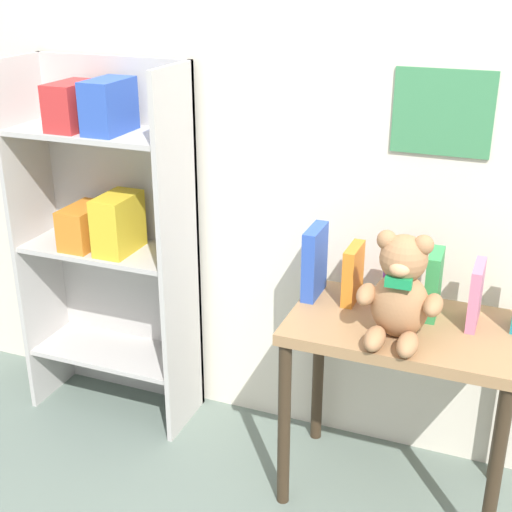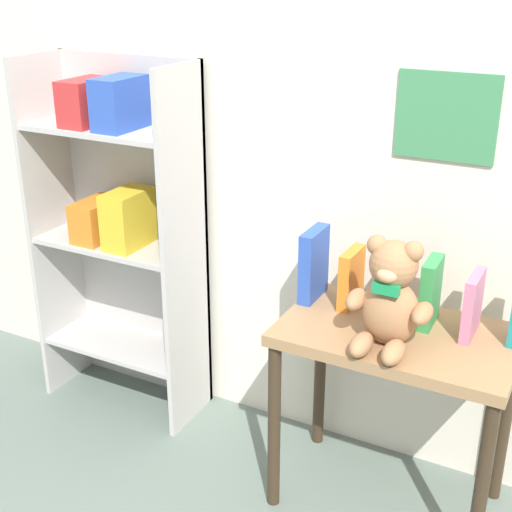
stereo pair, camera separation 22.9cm
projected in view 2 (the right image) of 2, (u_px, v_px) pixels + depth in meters
wall_back at (393, 94)px, 2.14m from camera, size 4.80×0.07×2.50m
bookshelf_side at (121, 218)px, 2.61m from camera, size 0.62×0.28×1.32m
display_table at (396, 360)px, 2.12m from camera, size 0.69×0.42×0.62m
teddy_bear at (390, 298)px, 1.96m from camera, size 0.24×0.22×0.32m
book_standing_blue at (314, 264)px, 2.25m from camera, size 0.04×0.15×0.23m
book_standing_orange at (351, 278)px, 2.21m from camera, size 0.04×0.14×0.18m
book_standing_purple at (390, 284)px, 2.15m from camera, size 0.04×0.10×0.20m
book_standing_green at (430, 292)px, 2.08m from camera, size 0.04×0.13×0.21m
book_standing_pink at (473, 305)px, 2.03m from camera, size 0.03×0.15×0.19m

